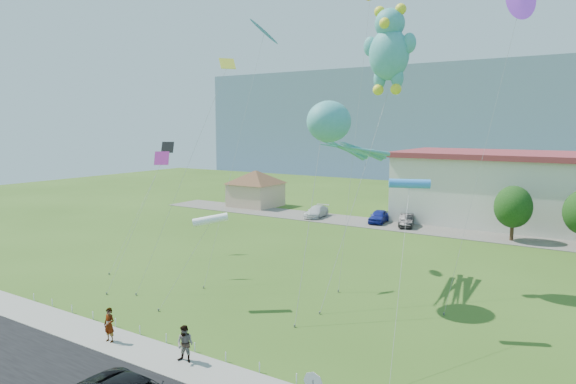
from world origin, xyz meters
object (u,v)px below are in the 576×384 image
(parked_car_black, at_px, (406,220))
(octopus_kite, at_px, (339,134))
(pavilion, at_px, (256,185))
(pedestrian_right, at_px, (185,344))
(parked_car_blue, at_px, (379,216))
(pedestrian_left, at_px, (109,325))
(parked_car_white, at_px, (316,212))
(teddy_bear_kite, at_px, (389,48))

(parked_car_black, xyz_separation_m, octopus_kite, (3.61, -23.91, 9.97))
(pavilion, xyz_separation_m, octopus_kite, (26.49, -26.72, 7.70))
(parked_car_black, bearing_deg, octopus_kite, -97.02)
(pedestrian_right, height_order, parked_car_blue, pedestrian_right)
(pedestrian_left, xyz_separation_m, parked_car_white, (-9.04, 37.81, -0.26))
(teddy_bear_kite, bearing_deg, pavilion, 141.24)
(pedestrian_right, height_order, teddy_bear_kite, teddy_bear_kite)
(pedestrian_left, height_order, octopus_kite, octopus_kite)
(parked_car_white, bearing_deg, pavilion, 157.56)
(pedestrian_left, xyz_separation_m, octopus_kite, (5.93, 14.19, 9.72))
(pavilion, xyz_separation_m, parked_car_black, (22.88, -2.82, -2.27))
(pavilion, height_order, parked_car_black, pavilion)
(parked_car_blue, bearing_deg, pedestrian_left, -96.33)
(pavilion, height_order, teddy_bear_kite, teddy_bear_kite)
(teddy_bear_kite, bearing_deg, pedestrian_right, -98.83)
(pedestrian_left, xyz_separation_m, pedestrian_right, (4.95, 0.43, -0.01))
(parked_car_blue, height_order, octopus_kite, octopus_kite)
(parked_car_white, relative_size, octopus_kite, 0.36)
(parked_car_white, bearing_deg, parked_car_blue, -1.95)
(pedestrian_right, xyz_separation_m, octopus_kite, (0.98, 13.77, 9.73))
(pavilion, xyz_separation_m, teddy_bear_kite, (28.28, -22.70, 13.61))
(pavilion, height_order, parked_car_blue, pavilion)
(parked_car_white, xyz_separation_m, octopus_kite, (14.97, -23.62, 9.99))
(parked_car_blue, bearing_deg, pavilion, 165.00)
(pavilion, distance_m, octopus_kite, 38.41)
(pedestrian_right, bearing_deg, pedestrian_left, 172.48)
(pedestrian_left, height_order, parked_car_black, pedestrian_left)
(pedestrian_right, height_order, octopus_kite, octopus_kite)
(parked_car_blue, relative_size, octopus_kite, 0.33)
(parked_car_white, distance_m, teddy_bear_kite, 30.29)
(pedestrian_left, bearing_deg, octopus_kite, 61.70)
(pedestrian_right, xyz_separation_m, parked_car_black, (-2.63, 37.67, -0.24))
(pedestrian_right, relative_size, parked_car_black, 0.42)
(pedestrian_right, distance_m, octopus_kite, 16.89)
(parked_car_blue, distance_m, octopus_kite, 27.25)
(parked_car_black, bearing_deg, pavilion, 157.38)
(pavilion, xyz_separation_m, parked_car_blue, (19.40, -2.36, -2.23))
(pedestrian_left, height_order, pedestrian_right, pedestrian_left)
(teddy_bear_kite, bearing_deg, parked_car_black, 105.17)
(pavilion, relative_size, teddy_bear_kite, 0.47)
(pedestrian_left, relative_size, parked_car_black, 0.43)
(pavilion, relative_size, parked_car_black, 2.20)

